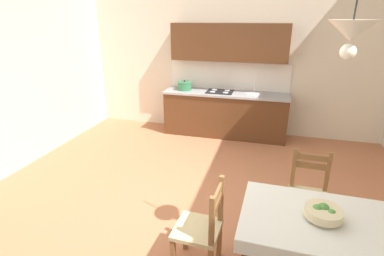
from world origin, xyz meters
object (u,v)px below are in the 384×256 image
(kitchen_cabinetry, at_px, (226,94))
(dining_chair_kitchen_side, at_px, (308,195))
(fruit_bowl, at_px, (323,212))
(dining_table, at_px, (329,234))
(dining_chair_tv_side, at_px, (202,229))
(pendant_lamp, at_px, (351,32))

(kitchen_cabinetry, xyz_separation_m, dining_chair_kitchen_side, (1.39, -2.71, -0.41))
(fruit_bowl, bearing_deg, dining_table, -14.06)
(dining_chair_tv_side, relative_size, pendant_lamp, 1.16)
(fruit_bowl, bearing_deg, kitchen_cabinetry, 111.29)
(kitchen_cabinetry, xyz_separation_m, dining_table, (1.46, -3.58, -0.23))
(dining_chair_kitchen_side, xyz_separation_m, pendant_lamp, (-0.01, -0.77, 1.77))
(dining_chair_kitchen_side, bearing_deg, pendant_lamp, -90.89)
(fruit_bowl, relative_size, pendant_lamp, 0.37)
(dining_table, height_order, fruit_bowl, fruit_bowl)
(dining_chair_tv_side, xyz_separation_m, pendant_lamp, (1.00, 0.10, 1.77))
(kitchen_cabinetry, xyz_separation_m, dining_chair_tv_side, (0.38, -3.58, -0.41))
(dining_chair_tv_side, bearing_deg, dining_table, -0.06)
(kitchen_cabinetry, height_order, fruit_bowl, kitchen_cabinetry)
(kitchen_cabinetry, height_order, dining_chair_kitchen_side, kitchen_cabinetry)
(kitchen_cabinetry, distance_m, fruit_bowl, 3.83)
(kitchen_cabinetry, distance_m, dining_chair_kitchen_side, 3.08)
(dining_table, relative_size, fruit_bowl, 4.90)
(kitchen_cabinetry, bearing_deg, dining_table, -67.82)
(kitchen_cabinetry, bearing_deg, fruit_bowl, -68.71)
(dining_chair_kitchen_side, xyz_separation_m, fruit_bowl, (-0.00, -0.85, 0.37))
(dining_chair_kitchen_side, relative_size, fruit_bowl, 3.10)
(dining_chair_tv_side, xyz_separation_m, fruit_bowl, (1.01, 0.02, 0.37))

